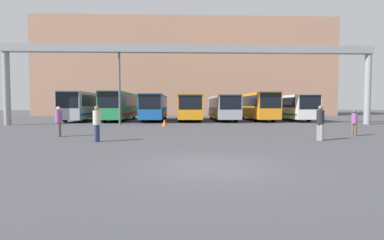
# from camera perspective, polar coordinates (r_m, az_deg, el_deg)

# --- Properties ---
(ground_plane) EXTENTS (200.00, 200.00, 0.00)m
(ground_plane) POSITION_cam_1_polar(r_m,az_deg,el_deg) (9.21, 3.75, -8.86)
(ground_plane) COLOR #47474C
(building_backdrop) EXTENTS (53.17, 12.00, 17.18)m
(building_backdrop) POSITION_cam_1_polar(r_m,az_deg,el_deg) (58.05, -1.14, 9.53)
(building_backdrop) COLOR tan
(building_backdrop) RESTS_ON ground
(overhead_gantry) EXTENTS (34.73, 0.80, 7.47)m
(overhead_gantry) POSITION_cam_1_polar(r_m,az_deg,el_deg) (28.72, -0.19, 11.89)
(overhead_gantry) COLOR gray
(overhead_gantry) RESTS_ON ground
(bus_slot_0) EXTENTS (2.49, 10.07, 3.30)m
(bus_slot_0) POSITION_cam_1_polar(r_m,az_deg,el_deg) (37.26, -19.98, 2.74)
(bus_slot_0) COLOR #999EA5
(bus_slot_0) RESTS_ON ground
(bus_slot_1) EXTENTS (2.48, 11.95, 3.32)m
(bus_slot_1) POSITION_cam_1_polar(r_m,az_deg,el_deg) (37.13, -13.46, 2.86)
(bus_slot_1) COLOR #268C4C
(bus_slot_1) RESTS_ON ground
(bus_slot_2) EXTENTS (2.46, 11.04, 3.04)m
(bus_slot_2) POSITION_cam_1_polar(r_m,az_deg,el_deg) (36.08, -7.15, 2.67)
(bus_slot_2) COLOR #1959A5
(bus_slot_2) RESTS_ON ground
(bus_slot_3) EXTENTS (2.61, 10.62, 2.96)m
(bus_slot_3) POSITION_cam_1_polar(r_m,az_deg,el_deg) (35.74, -0.57, 2.62)
(bus_slot_3) COLOR orange
(bus_slot_3) RESTS_ON ground
(bus_slot_4) EXTENTS (2.46, 11.81, 2.96)m
(bus_slot_4) POSITION_cam_1_polar(r_m,az_deg,el_deg) (36.67, 5.87, 2.62)
(bus_slot_4) COLOR #999EA5
(bus_slot_4) RESTS_ON ground
(bus_slot_5) EXTENTS (2.43, 11.35, 3.25)m
(bus_slot_5) POSITION_cam_1_polar(r_m,az_deg,el_deg) (37.24, 12.23, 2.82)
(bus_slot_5) COLOR orange
(bus_slot_5) RESTS_ON ground
(bus_slot_6) EXTENTS (2.49, 12.37, 2.99)m
(bus_slot_6) POSITION_cam_1_polar(r_m,az_deg,el_deg) (38.94, 17.94, 2.54)
(bus_slot_6) COLOR silver
(bus_slot_6) RESTS_ON ground
(pedestrian_near_right) EXTENTS (0.33, 0.33, 1.57)m
(pedestrian_near_right) POSITION_cam_1_polar(r_m,az_deg,el_deg) (20.55, 28.52, -0.36)
(pedestrian_near_right) COLOR brown
(pedestrian_near_right) RESTS_ON ground
(pedestrian_near_center) EXTENTS (0.38, 0.38, 1.83)m
(pedestrian_near_center) POSITION_cam_1_polar(r_m,az_deg,el_deg) (15.95, -17.68, -0.49)
(pedestrian_near_center) COLOR navy
(pedestrian_near_center) RESTS_ON ground
(pedestrian_far_center) EXTENTS (0.38, 0.38, 1.84)m
(pedestrian_far_center) POSITION_cam_1_polar(r_m,az_deg,el_deg) (17.11, 23.24, -0.35)
(pedestrian_far_center) COLOR gray
(pedestrian_far_center) RESTS_ON ground
(pedestrian_mid_right) EXTENTS (0.37, 0.37, 1.78)m
(pedestrian_mid_right) POSITION_cam_1_polar(r_m,az_deg,el_deg) (19.30, -24.06, -0.12)
(pedestrian_mid_right) COLOR brown
(pedestrian_mid_right) RESTS_ON ground
(traffic_cone) EXTENTS (0.42, 0.42, 0.65)m
(traffic_cone) POSITION_cam_1_polar(r_m,az_deg,el_deg) (26.50, -5.26, -0.47)
(traffic_cone) COLOR orange
(traffic_cone) RESTS_ON ground
(lamp_post) EXTENTS (0.36, 0.36, 7.43)m
(lamp_post) POSITION_cam_1_polar(r_m,az_deg,el_deg) (29.06, -13.65, 7.15)
(lamp_post) COLOR #595B60
(lamp_post) RESTS_ON ground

